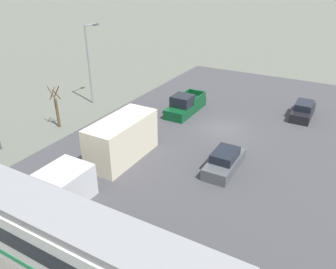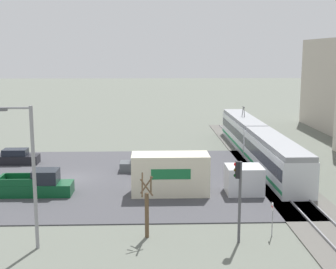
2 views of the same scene
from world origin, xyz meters
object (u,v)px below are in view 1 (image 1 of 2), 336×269
street_tree (57,109)px  street_lamp_near_crossing (90,59)px  box_truck (110,149)px  sedan_car_1 (303,111)px  sedan_car_0 (225,162)px  pickup_truck (185,105)px

street_tree → street_lamp_near_crossing: size_ratio=0.48×
street_lamp_near_crossing → box_truck: bearing=136.0°
box_truck → sedan_car_1: box_truck is taller
box_truck → street_tree: 8.87m
box_truck → street_lamp_near_crossing: size_ratio=1.25×
sedan_car_1 → street_tree: size_ratio=1.15×
sedan_car_0 → sedan_car_1: (-3.21, -12.45, -0.00)m
pickup_truck → sedan_car_1: 11.19m
box_truck → sedan_car_1: bearing=-122.8°
box_truck → street_lamp_near_crossing: bearing=-44.0°
sedan_car_0 → street_tree: (15.43, 0.48, 1.06)m
pickup_truck → street_tree: 11.90m
box_truck → street_tree: bearing=-20.2°
sedan_car_1 → street_lamp_near_crossing: (19.98, 6.66, 3.93)m
pickup_truck → street_tree: size_ratio=1.42×
box_truck → sedan_car_0: 7.99m
sedan_car_1 → street_lamp_near_crossing: size_ratio=0.55×
sedan_car_0 → box_truck: bearing=26.5°
sedan_car_0 → street_tree: size_ratio=1.10×
sedan_car_1 → street_lamp_near_crossing: bearing=18.4°
box_truck → street_tree: street_tree is taller
pickup_truck → sedan_car_1: bearing=-155.9°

